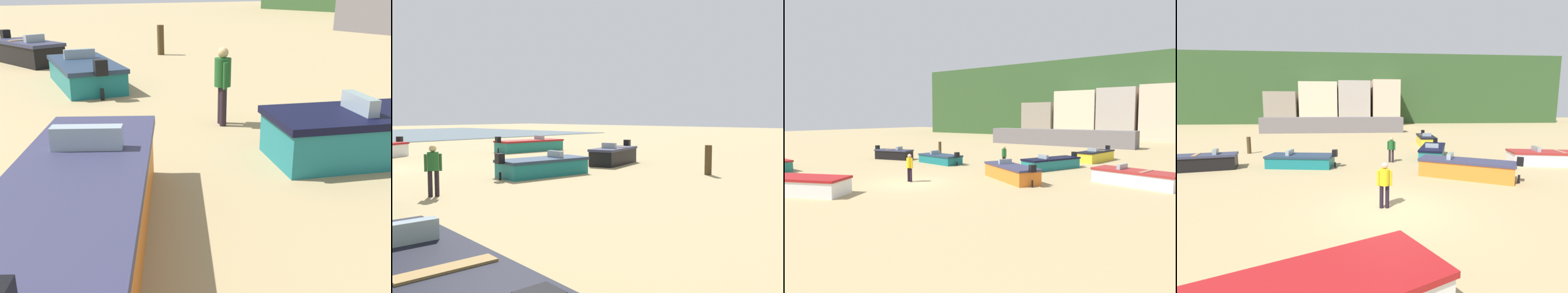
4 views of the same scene
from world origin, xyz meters
The scene contains 16 objects.
ground_plane centered at (0.00, 0.00, 0.00)m, with size 160.00×160.00×0.00m, color tan.
headland_hill centered at (0.00, 66.00, 7.27)m, with size 90.00×32.00×14.53m, color #2F4D27.
harbor_pier centered at (-3.60, 30.00, 1.06)m, with size 19.31×2.40×2.12m, color slate.
townhouse_centre centered at (-14.08, 47.27, 3.18)m, with size 5.85×6.54×6.36m, color gray.
townhouse_centre_right centered at (-7.04, 46.77, 4.10)m, with size 7.07×5.54×8.20m, color beige.
townhouse_right centered at (-0.27, 47.08, 4.22)m, with size 5.99×6.15×8.44m, color #A59B93.
townhouse_far_right centered at (5.84, 47.32, 4.33)m, with size 5.20×6.64×8.67m, color beige.
boat_teal_2 centered at (-4.27, 7.37, 0.38)m, with size 4.18×2.17×1.05m.
boat_white_3 centered at (10.72, 6.70, 0.43)m, with size 4.94×2.64×1.15m.
boat_black_4 centered at (-9.55, 7.10, 0.45)m, with size 3.69×2.04×1.18m.
boat_teal_5 centered at (4.37, 9.71, 0.42)m, with size 3.07×4.79×1.13m.
boat_orange_6 centered at (4.32, 4.08, 0.47)m, with size 4.61×3.58×1.23m.
boat_yellow_7 centered at (5.64, 16.08, 0.47)m, with size 1.99×4.63×1.22m.
mooring_post_near_water centered at (-8.99, 12.59, 0.63)m, with size 0.30×0.30×1.27m, color #46341C.
beach_walker_foreground centered at (1.23, 8.30, 0.95)m, with size 0.52×0.45×1.62m.
beach_walker_distant centered at (-0.24, 0.24, 0.95)m, with size 0.54×0.36×1.62m.
Camera 4 is at (-1.46, -9.06, 3.50)m, focal length 25.66 mm.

